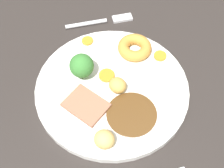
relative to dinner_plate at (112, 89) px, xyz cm
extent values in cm
cube|color=#2B2623|center=(2.93, -0.98, -2.50)|extent=(120.00, 84.00, 3.60)
cylinder|color=white|center=(0.00, 0.00, 0.00)|extent=(29.68, 29.68, 1.40)
cylinder|color=#563819|center=(6.78, 1.87, 0.85)|extent=(9.28, 9.28, 0.30)
cube|color=#9E664C|center=(2.87, -5.77, 1.10)|extent=(9.54, 9.19, 0.80)
torus|color=#C68938|center=(-7.50, 6.84, 1.84)|extent=(6.97, 6.97, 2.28)
ellipsoid|color=#D8B260|center=(11.00, -4.29, 2.29)|extent=(5.02, 5.02, 3.18)
ellipsoid|color=tan|center=(0.87, 0.86, 2.16)|extent=(4.61, 4.53, 2.93)
cylinder|color=orange|center=(-2.73, -0.33, 0.97)|extent=(3.11, 3.11, 0.53)
cylinder|color=orange|center=(-12.62, -2.01, 0.94)|extent=(2.39, 2.39, 0.48)
cylinder|color=orange|center=(-4.70, 11.50, 0.97)|extent=(2.59, 2.59, 0.54)
cylinder|color=#8CB766|center=(-4.06, -4.86, 1.50)|extent=(1.21, 1.21, 1.60)
sphere|color=#387A33|center=(-4.06, -4.86, 3.95)|extent=(4.70, 4.70, 4.70)
cylinder|color=silver|center=(-18.85, -0.80, -0.25)|extent=(1.21, 9.52, 0.90)
cube|color=silver|center=(-18.58, 7.45, -0.40)|extent=(2.15, 4.56, 0.60)
camera|label=1|loc=(34.04, -9.16, 52.91)|focal=52.45mm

